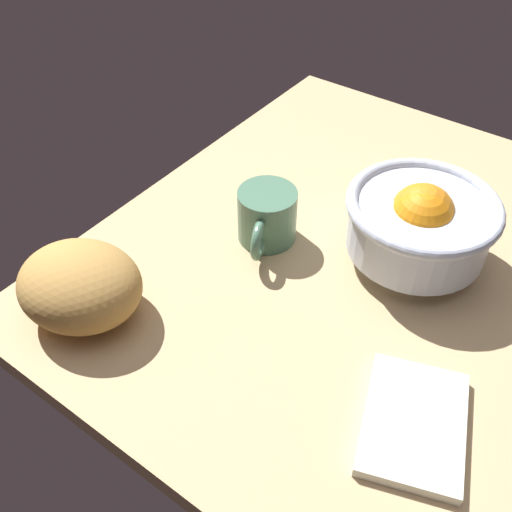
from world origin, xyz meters
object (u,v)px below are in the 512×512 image
at_px(napkin_folded, 414,423).
at_px(fruit_bowl, 420,222).
at_px(mug, 267,217).
at_px(bread_loaf, 80,285).

bearing_deg(napkin_folded, fruit_bowl, -154.25).
bearing_deg(mug, napkin_folded, 62.71).
bearing_deg(mug, fruit_bowl, 112.76).
bearing_deg(bread_loaf, mug, 157.48).
height_order(fruit_bowl, bread_loaf, fruit_bowl).
bearing_deg(fruit_bowl, mug, -67.24).
bearing_deg(bread_loaf, fruit_bowl, 138.29).
height_order(fruit_bowl, napkin_folded, fruit_bowl).
xyz_separation_m(bread_loaf, mug, (-0.24, 0.10, -0.01)).
bearing_deg(bread_loaf, napkin_folded, 102.81).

